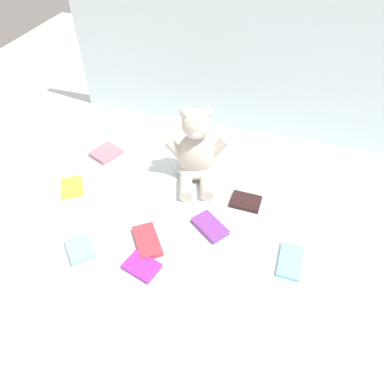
{
  "coord_description": "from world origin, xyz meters",
  "views": [
    {
      "loc": [
        0.23,
        -0.91,
        0.93
      ],
      "look_at": [
        -0.02,
        -0.1,
        0.1
      ],
      "focal_mm": 33.28,
      "sensor_mm": 36.0,
      "label": 1
    }
  ],
  "objects": [
    {
      "name": "ground_plane",
      "position": [
        0.0,
        0.0,
        0.0
      ],
      "size": [
        3.2,
        3.2,
        0.0
      ],
      "primitive_type": "plane",
      "color": "silver"
    },
    {
      "name": "backdrop_drape",
      "position": [
        0.0,
        0.47,
        0.29
      ],
      "size": [
        1.44,
        0.03,
        0.59
      ],
      "primitive_type": "cube",
      "color": "silver",
      "rests_on": "ground_plane"
    },
    {
      "name": "teddy_bear",
      "position": [
        -0.06,
        0.09,
        0.11
      ],
      "size": [
        0.24,
        0.24,
        0.29
      ],
      "rotation": [
        0.0,
        0.0,
        0.32
      ],
      "color": "beige",
      "rests_on": "ground_plane"
    },
    {
      "name": "book_case_0",
      "position": [
        -0.12,
        -0.27,
        0.01
      ],
      "size": [
        0.14,
        0.15,
        0.02
      ],
      "primitive_type": "cube",
      "rotation": [
        0.0,
        0.0,
        0.64
      ],
      "color": "#CD3541",
      "rests_on": "ground_plane"
    },
    {
      "name": "book_case_1",
      "position": [
        -0.49,
        -0.12,
        0.01
      ],
      "size": [
        0.13,
        0.14,
        0.01
      ],
      "primitive_type": "cube",
      "rotation": [
        0.0,
        0.0,
        3.72
      ],
      "color": "yellow",
      "rests_on": "ground_plane"
    },
    {
      "name": "book_case_2",
      "position": [
        0.15,
        0.0,
        0.01
      ],
      "size": [
        0.11,
        0.08,
        0.02
      ],
      "primitive_type": "cube",
      "rotation": [
        0.0,
        0.0,
        1.54
      ],
      "color": "black",
      "rests_on": "ground_plane"
    },
    {
      "name": "book_case_3",
      "position": [
        0.33,
        -0.21,
        0.01
      ],
      "size": [
        0.07,
        0.13,
        0.01
      ],
      "primitive_type": "cube",
      "rotation": [
        0.0,
        0.0,
        6.27
      ],
      "color": "#7BBDE3",
      "rests_on": "ground_plane"
    },
    {
      "name": "book_case_4",
      "position": [
        -0.31,
        -0.36,
        0.01
      ],
      "size": [
        0.13,
        0.13,
        0.02
      ],
      "primitive_type": "cube",
      "rotation": [
        0.0,
        0.0,
        0.77
      ],
      "color": "#86B2DC",
      "rests_on": "ground_plane"
    },
    {
      "name": "book_case_5",
      "position": [
        0.06,
        -0.15,
        0.01
      ],
      "size": [
        0.14,
        0.13,
        0.02
      ],
      "primitive_type": "cube",
      "rotation": [
        0.0,
        0.0,
        0.94
      ],
      "color": "#7F3996",
      "rests_on": "ground_plane"
    },
    {
      "name": "book_case_6",
      "position": [
        -0.1,
        -0.37,
        0.01
      ],
      "size": [
        0.12,
        0.1,
        0.02
      ],
      "primitive_type": "cube",
      "rotation": [
        0.0,
        0.0,
        1.29
      ],
      "color": "purple",
      "rests_on": "ground_plane"
    },
    {
      "name": "book_case_7",
      "position": [
        -0.46,
        0.1,
        0.01
      ],
      "size": [
        0.13,
        0.14,
        0.02
      ],
      "primitive_type": "cube",
      "rotation": [
        0.0,
        0.0,
        2.74
      ],
      "color": "#AB6F81",
      "rests_on": "ground_plane"
    }
  ]
}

